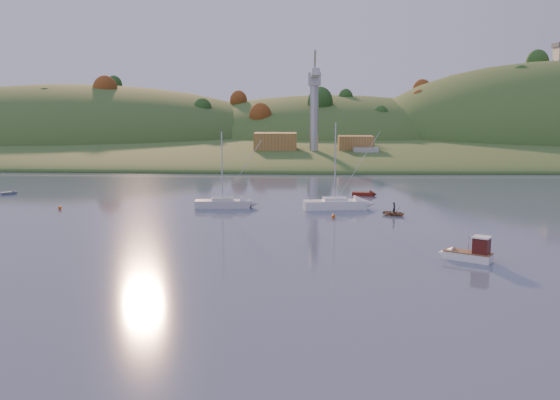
{
  "coord_description": "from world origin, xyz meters",
  "views": [
    {
      "loc": [
        -0.87,
        -40.43,
        14.99
      ],
      "look_at": [
        -3.52,
        32.32,
        3.6
      ],
      "focal_mm": 40.0,
      "sensor_mm": 36.0,
      "label": 1
    }
  ],
  "objects_px": {
    "sailboat_far": "(335,203)",
    "grey_dinghy": "(12,193)",
    "fishing_boat": "(465,252)",
    "canoe": "(394,213)",
    "red_tender": "(368,194)",
    "sailboat_near": "(223,203)"
  },
  "relations": [
    {
      "from": "sailboat_far",
      "to": "grey_dinghy",
      "type": "height_order",
      "value": "sailboat_far"
    },
    {
      "from": "red_tender",
      "to": "grey_dinghy",
      "type": "bearing_deg",
      "value": -169.71
    },
    {
      "from": "grey_dinghy",
      "to": "sailboat_far",
      "type": "bearing_deg",
      "value": -53.63
    },
    {
      "from": "fishing_boat",
      "to": "sailboat_near",
      "type": "height_order",
      "value": "sailboat_near"
    },
    {
      "from": "sailboat_near",
      "to": "sailboat_far",
      "type": "xyz_separation_m",
      "value": [
        16.13,
        -0.52,
        0.07
      ]
    },
    {
      "from": "canoe",
      "to": "red_tender",
      "type": "distance_m",
      "value": 17.85
    },
    {
      "from": "sailboat_near",
      "to": "canoe",
      "type": "xyz_separation_m",
      "value": [
        23.87,
        -5.38,
        -0.4
      ]
    },
    {
      "from": "sailboat_near",
      "to": "fishing_boat",
      "type": "bearing_deg",
      "value": -51.38
    },
    {
      "from": "canoe",
      "to": "fishing_boat",
      "type": "bearing_deg",
      "value": -143.48
    },
    {
      "from": "sailboat_near",
      "to": "red_tender",
      "type": "xyz_separation_m",
      "value": [
        22.14,
        12.38,
        -0.43
      ]
    },
    {
      "from": "fishing_boat",
      "to": "red_tender",
      "type": "xyz_separation_m",
      "value": [
        -5.04,
        41.71,
        -0.45
      ]
    },
    {
      "from": "canoe",
      "to": "red_tender",
      "type": "height_order",
      "value": "red_tender"
    },
    {
      "from": "canoe",
      "to": "grey_dinghy",
      "type": "height_order",
      "value": "grey_dinghy"
    },
    {
      "from": "sailboat_far",
      "to": "canoe",
      "type": "relative_size",
      "value": 4.0
    },
    {
      "from": "red_tender",
      "to": "grey_dinghy",
      "type": "distance_m",
      "value": 58.85
    },
    {
      "from": "sailboat_far",
      "to": "red_tender",
      "type": "xyz_separation_m",
      "value": [
        6.01,
        12.91,
        -0.5
      ]
    },
    {
      "from": "red_tender",
      "to": "fishing_boat",
      "type": "bearing_deg",
      "value": -73.1
    },
    {
      "from": "fishing_boat",
      "to": "red_tender",
      "type": "height_order",
      "value": "fishing_boat"
    },
    {
      "from": "fishing_boat",
      "to": "grey_dinghy",
      "type": "bearing_deg",
      "value": -0.9
    },
    {
      "from": "sailboat_far",
      "to": "fishing_boat",
      "type": "bearing_deg",
      "value": -77.96
    },
    {
      "from": "fishing_boat",
      "to": "sailboat_near",
      "type": "relative_size",
      "value": 0.48
    },
    {
      "from": "fishing_boat",
      "to": "sailboat_far",
      "type": "relative_size",
      "value": 0.43
    }
  ]
}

